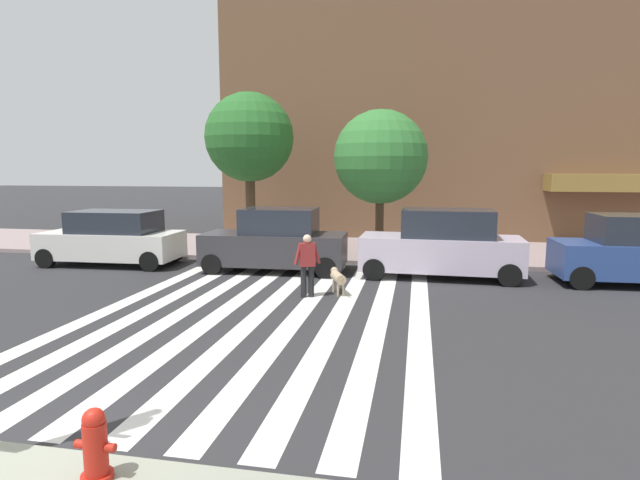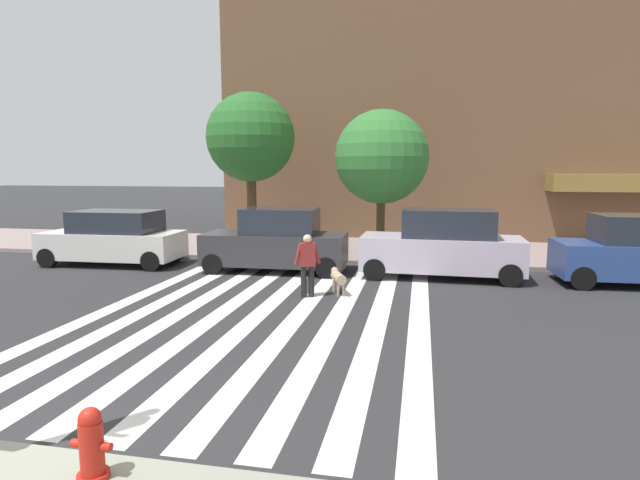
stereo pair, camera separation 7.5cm
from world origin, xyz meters
name	(u,v)px [view 2 (the right image)]	position (x,y,z in m)	size (l,w,h in m)	color
ground_plane	(236,311)	(0.00, 6.23, 0.00)	(160.00, 160.00, 0.00)	#2B2B2D
sidewalk_far	(316,248)	(0.00, 15.46, 0.07)	(80.00, 6.00, 0.15)	gray
crosswalk_stripes	(262,312)	(0.63, 6.23, 0.00)	(7.65, 11.86, 0.01)	silver
fire_hydrant	(91,444)	(0.98, -0.44, 0.52)	(0.44, 0.32, 0.76)	red
parked_car_near_curb	(114,238)	(-6.22, 10.95, 0.92)	(4.77, 2.18, 1.88)	silver
parked_car_behind_first	(277,242)	(-0.36, 10.95, 0.97)	(4.63, 2.06, 2.05)	#312F33
parked_car_third_in_line	(443,245)	(4.88, 10.94, 1.00)	(4.83, 1.98, 2.10)	#BEB0C5
parked_car_fourth_in_line	(639,252)	(10.28, 10.95, 0.98)	(4.35, 2.04, 2.02)	navy
street_tree_nearest	(251,138)	(-2.45, 14.64, 4.51)	(3.49, 3.49, 6.13)	#4C3823
street_tree_middle	(382,157)	(2.78, 13.59, 3.71)	(3.34, 3.34, 5.24)	#4C3823
pedestrian_dog_walker	(307,262)	(1.37, 7.82, 0.93)	(0.68, 0.37, 1.64)	black
dog_on_leash	(338,277)	(2.08, 8.33, 0.44)	(0.56, 1.06, 0.65)	tan
pedestrian_bystander	(488,231)	(6.59, 14.25, 1.08)	(0.38, 0.68, 1.64)	#282D4C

